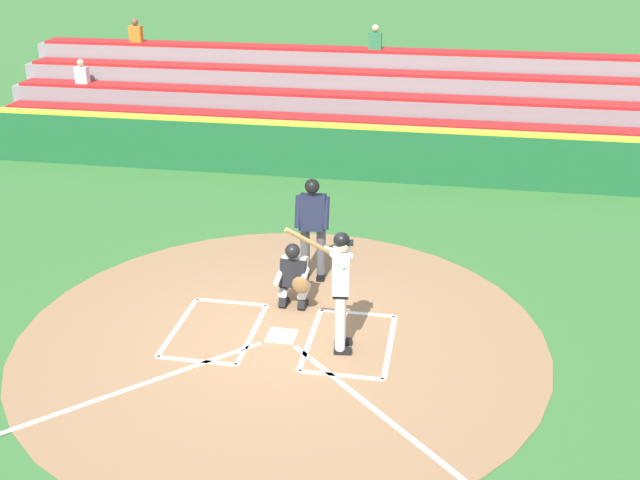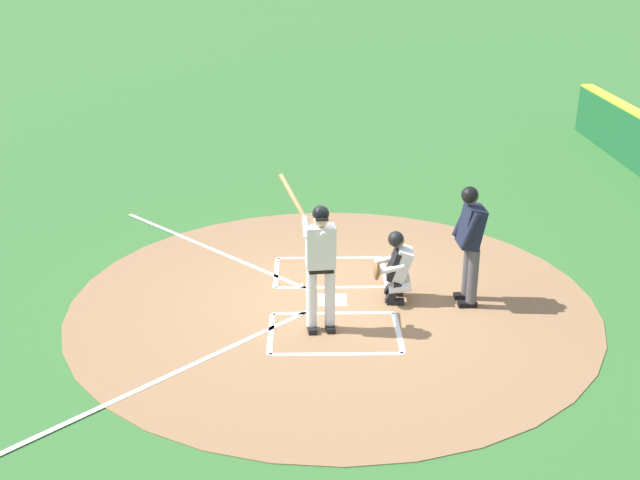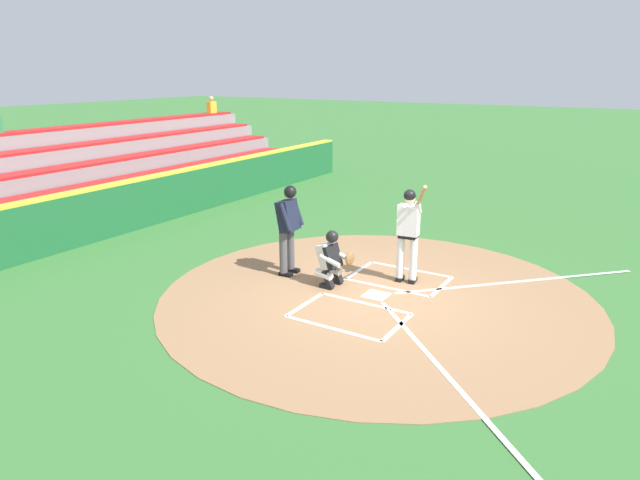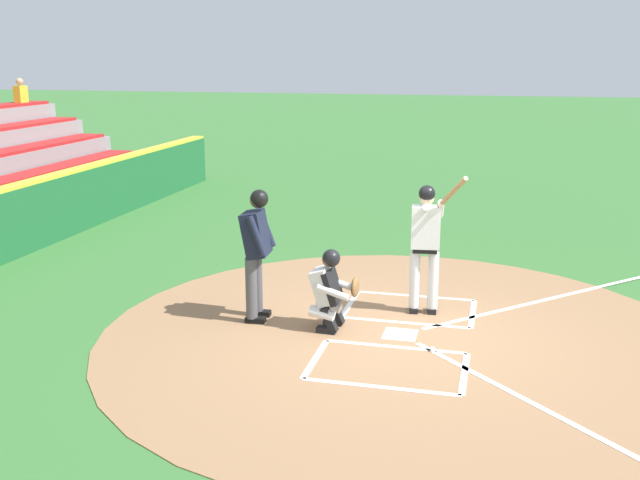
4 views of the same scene
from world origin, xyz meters
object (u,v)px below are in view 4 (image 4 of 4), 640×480
object	(u,v)px
catcher	(330,288)
baseball	(432,349)
batter	(426,240)
plate_umpire	(256,246)

from	to	relation	value
catcher	baseball	bearing A→B (deg)	71.75
baseball	batter	bearing A→B (deg)	-169.37
batter	plate_umpire	xyz separation A→B (m)	(0.82, -2.24, -0.02)
plate_umpire	catcher	bearing A→B (deg)	84.24
batter	plate_umpire	world-z (taller)	batter
plate_umpire	baseball	size ratio (longest dim) A/B	25.20
batter	baseball	bearing A→B (deg)	10.63
catcher	batter	bearing A→B (deg)	128.47
baseball	plate_umpire	bearing A→B (deg)	-103.04
batter	baseball	size ratio (longest dim) A/B	28.76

